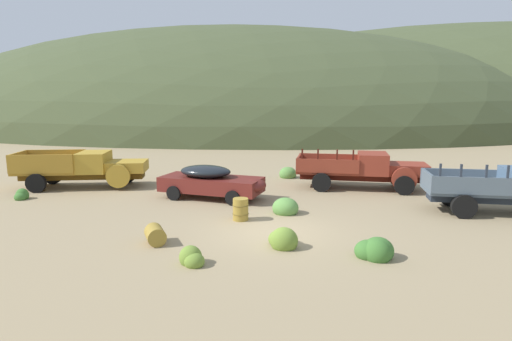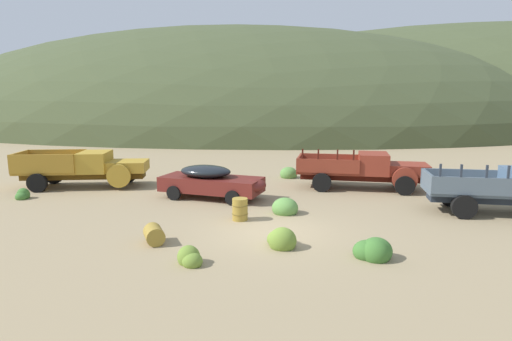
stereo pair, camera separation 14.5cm
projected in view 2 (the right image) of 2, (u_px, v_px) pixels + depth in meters
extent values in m
plane|color=#998460|center=(272.00, 232.00, 15.08)|extent=(300.00, 300.00, 0.00)
ellipsoid|color=#424C2D|center=(221.00, 125.00, 73.26)|extent=(105.03, 68.77, 31.36)
ellipsoid|color=#424C2D|center=(459.00, 124.00, 76.17)|extent=(119.74, 62.03, 33.73)
cube|color=#593D12|center=(84.00, 175.00, 22.53)|extent=(6.27, 2.78, 0.36)
cube|color=#B28928|center=(128.00, 166.00, 22.63)|extent=(2.40, 2.27, 0.55)
cube|color=#B7B2A8|center=(146.00, 166.00, 22.71)|extent=(0.43, 1.18, 0.44)
cylinder|color=#B28928|center=(119.00, 176.00, 21.64)|extent=(1.20, 0.52, 1.20)
cylinder|color=#B28928|center=(128.00, 169.00, 23.70)|extent=(1.20, 0.52, 1.20)
cube|color=#B28928|center=(95.00, 162.00, 22.46)|extent=(1.98, 2.37, 1.05)
cube|color=black|center=(107.00, 158.00, 22.47)|extent=(0.55, 1.66, 0.59)
cube|color=#A47826|center=(51.00, 171.00, 22.35)|extent=(3.64, 2.95, 0.12)
cube|color=#A47826|center=(41.00, 164.00, 21.22)|extent=(3.05, 1.02, 0.95)
cube|color=#A47826|center=(57.00, 158.00, 23.30)|extent=(3.05, 1.02, 0.95)
cube|color=#A47826|center=(20.00, 161.00, 22.14)|extent=(0.72, 2.06, 0.95)
cylinder|color=black|center=(128.00, 174.00, 23.81)|extent=(1.00, 0.55, 0.96)
cylinder|color=black|center=(37.00, 183.00, 21.32)|extent=(1.00, 0.55, 0.96)
cylinder|color=black|center=(54.00, 175.00, 23.49)|extent=(1.00, 0.55, 0.96)
cube|color=maroon|center=(211.00, 184.00, 20.04)|extent=(4.97, 2.46, 0.68)
ellipsoid|color=black|center=(206.00, 171.00, 20.04)|extent=(2.67, 1.95, 0.57)
ellipsoid|color=maroon|center=(254.00, 186.00, 19.32)|extent=(1.23, 1.62, 0.61)
cylinder|color=black|center=(233.00, 198.00, 18.74)|extent=(0.70, 0.28, 0.68)
cylinder|color=black|center=(248.00, 189.00, 20.48)|extent=(0.70, 0.28, 0.68)
cylinder|color=black|center=(174.00, 193.00, 19.72)|extent=(0.70, 0.28, 0.68)
cylinder|color=black|center=(193.00, 185.00, 21.46)|extent=(0.70, 0.28, 0.68)
cube|color=#42140D|center=(361.00, 176.00, 22.12)|extent=(6.26, 1.15, 0.36)
cube|color=maroon|center=(408.00, 169.00, 21.60)|extent=(2.01, 1.83, 0.55)
cube|color=#B7B2A8|center=(427.00, 170.00, 21.43)|extent=(0.11, 1.23, 0.44)
cylinder|color=maroon|center=(405.00, 180.00, 20.69)|extent=(1.20, 0.21, 1.20)
cylinder|color=maroon|center=(399.00, 172.00, 22.74)|extent=(1.20, 0.21, 1.20)
cube|color=maroon|center=(373.00, 163.00, 21.89)|extent=(1.49, 2.09, 1.05)
cube|color=black|center=(387.00, 160.00, 21.73)|extent=(0.09, 1.74, 0.59)
cube|color=maroon|center=(328.00, 171.00, 22.40)|extent=(3.20, 2.22, 0.12)
cube|color=maroon|center=(328.00, 166.00, 21.29)|extent=(3.15, 0.17, 0.70)
cube|color=maroon|center=(329.00, 160.00, 23.37)|extent=(3.15, 0.17, 0.70)
cube|color=maroon|center=(299.00, 162.00, 22.62)|extent=(0.15, 2.15, 0.70)
cube|color=#42140D|center=(303.00, 154.00, 21.43)|extent=(0.08, 0.08, 0.50)
cube|color=#42140D|center=(318.00, 154.00, 21.28)|extent=(0.08, 0.08, 0.50)
cube|color=#42140D|center=(337.00, 155.00, 21.10)|extent=(0.08, 0.08, 0.50)
cube|color=#42140D|center=(354.00, 155.00, 20.95)|extent=(0.08, 0.08, 0.50)
cylinder|color=black|center=(405.00, 186.00, 20.68)|extent=(0.97, 0.30, 0.96)
cylinder|color=black|center=(399.00, 177.00, 22.84)|extent=(0.97, 0.30, 0.96)
cylinder|color=black|center=(322.00, 182.00, 21.44)|extent=(0.97, 0.30, 0.96)
cylinder|color=black|center=(323.00, 175.00, 23.60)|extent=(0.97, 0.30, 0.96)
cube|color=#262D39|center=(507.00, 198.00, 17.29)|extent=(6.12, 1.17, 0.36)
cube|color=#4D5B67|center=(464.00, 191.00, 17.53)|extent=(3.15, 2.08, 0.12)
cube|color=#4D5B67|center=(473.00, 186.00, 16.51)|extent=(3.08, 0.23, 0.70)
cube|color=#4D5B67|center=(458.00, 177.00, 18.41)|extent=(3.08, 0.23, 0.70)
cube|color=#4D5B67|center=(427.00, 180.00, 17.71)|extent=(0.18, 1.96, 0.70)
cube|color=#262D39|center=(440.00, 170.00, 16.62)|extent=(0.08, 0.08, 0.50)
cube|color=#262D39|center=(461.00, 171.00, 16.49)|extent=(0.08, 0.08, 0.50)
cube|color=#262D39|center=(487.00, 171.00, 16.33)|extent=(0.08, 0.08, 0.50)
cube|color=#262D39|center=(509.00, 172.00, 16.20)|extent=(0.08, 0.08, 0.50)
cylinder|color=black|center=(464.00, 207.00, 16.66)|extent=(0.97, 0.32, 0.96)
cylinder|color=black|center=(450.00, 195.00, 18.63)|extent=(0.97, 0.32, 0.96)
cylinder|color=olive|center=(240.00, 209.00, 16.49)|extent=(0.60, 0.60, 0.87)
torus|color=brown|center=(240.00, 205.00, 16.46)|extent=(0.64, 0.64, 0.03)
torus|color=brown|center=(240.00, 214.00, 16.52)|extent=(0.64, 0.64, 0.03)
cylinder|color=olive|center=(154.00, 234.00, 13.87)|extent=(0.97, 1.04, 0.60)
ellipsoid|color=olive|center=(189.00, 257.00, 12.21)|extent=(0.67, 0.60, 0.69)
ellipsoid|color=olive|center=(192.00, 261.00, 12.04)|extent=(0.60, 0.54, 0.50)
ellipsoid|color=#5B8E42|center=(286.00, 208.00, 17.66)|extent=(0.77, 0.69, 0.67)
ellipsoid|color=#5B8E42|center=(285.00, 208.00, 17.46)|extent=(1.09, 0.98, 0.86)
ellipsoid|color=olive|center=(282.00, 241.00, 13.47)|extent=(0.90, 0.81, 0.86)
ellipsoid|color=olive|center=(280.00, 239.00, 13.81)|extent=(0.84, 0.76, 0.62)
ellipsoid|color=#3D702D|center=(376.00, 251.00, 12.59)|extent=(0.93, 0.84, 0.82)
ellipsoid|color=#3D702D|center=(367.00, 251.00, 12.67)|extent=(0.86, 0.78, 0.68)
ellipsoid|color=#3D702D|center=(376.00, 253.00, 12.46)|extent=(0.81, 0.73, 0.81)
ellipsoid|color=#3D702D|center=(23.00, 195.00, 20.07)|extent=(0.60, 0.54, 0.64)
ellipsoid|color=#3D702D|center=(21.00, 197.00, 19.90)|extent=(0.57, 0.51, 0.44)
ellipsoid|color=#5B8E42|center=(289.00, 174.00, 25.24)|extent=(0.89, 0.80, 0.83)
ellipsoid|color=#5B8E42|center=(289.00, 174.00, 25.24)|extent=(1.03, 0.93, 0.83)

